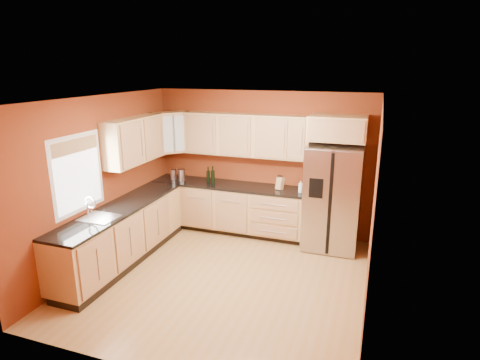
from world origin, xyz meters
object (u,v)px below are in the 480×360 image
object	(u,v)px
canister_left	(173,174)
knife_block	(280,183)
soap_dispenser	(300,187)
refrigerator	(332,198)
wine_bottle_a	(213,175)

from	to	relation	value
canister_left	knife_block	world-z (taller)	knife_block
canister_left	soap_dispenser	world-z (taller)	soap_dispenser
refrigerator	soap_dispenser	distance (m)	0.57
knife_block	soap_dispenser	distance (m)	0.38
canister_left	wine_bottle_a	world-z (taller)	wine_bottle_a
knife_block	soap_dispenser	bearing A→B (deg)	14.95
soap_dispenser	refrigerator	bearing A→B (deg)	-1.16
refrigerator	soap_dispenser	size ratio (longest dim) A/B	8.97
wine_bottle_a	refrigerator	bearing A→B (deg)	-0.79
canister_left	refrigerator	bearing A→B (deg)	-0.64
refrigerator	soap_dispenser	bearing A→B (deg)	178.84
canister_left	soap_dispenser	distance (m)	2.45
soap_dispenser	canister_left	bearing A→B (deg)	179.48
soap_dispenser	knife_block	bearing A→B (deg)	170.92
refrigerator	wine_bottle_a	size ratio (longest dim) A/B	5.41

